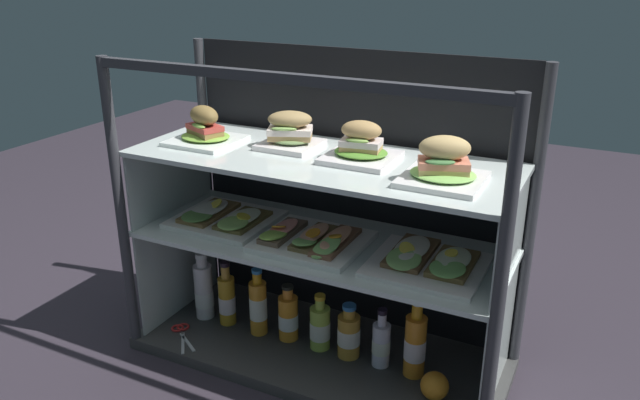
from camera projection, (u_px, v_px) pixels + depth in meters
name	position (u px, v px, depth m)	size (l,w,h in m)	color
ground_plane	(320.00, 359.00, 2.08)	(6.00, 6.00, 0.02)	#2F2831
case_base_deck	(320.00, 352.00, 2.07)	(1.20, 0.48, 0.04)	#3A3938
case_frame	(339.00, 195.00, 2.00)	(1.20, 0.48, 0.98)	#333338
riser_lower_tier	(320.00, 297.00, 1.99)	(1.13, 0.42, 0.37)	silver
shelf_lower_glass	(320.00, 242.00, 1.92)	(1.15, 0.43, 0.01)	silver
riser_upper_tier	(320.00, 202.00, 1.88)	(1.13, 0.42, 0.25)	silver
shelf_upper_glass	(320.00, 160.00, 1.83)	(1.15, 0.43, 0.01)	silver
plated_roll_sandwich_far_left	(205.00, 130.00, 1.96)	(0.20, 0.20, 0.12)	white
plated_roll_sandwich_far_right	(290.00, 133.00, 1.91)	(0.17, 0.17, 0.11)	white
plated_roll_sandwich_center	(361.00, 147.00, 1.79)	(0.20, 0.20, 0.12)	white
plated_roll_sandwich_mid_right	(443.00, 166.00, 1.61)	(0.21, 0.21, 0.12)	white
open_sandwich_tray_mid_right	(224.00, 217.00, 2.04)	(0.31, 0.28, 0.06)	white
open_sandwich_tray_right_of_center	(311.00, 239.00, 1.88)	(0.31, 0.28, 0.06)	white
open_sandwich_tray_far_right	(428.00, 261.00, 1.75)	(0.31, 0.28, 0.06)	white
juice_bottle_back_center	(204.00, 291.00, 2.20)	(0.07, 0.07, 0.25)	silver
juice_bottle_front_right_end	(227.00, 299.00, 2.17)	(0.06, 0.06, 0.24)	gold
juice_bottle_front_left_end	(258.00, 306.00, 2.11)	(0.06, 0.06, 0.24)	orange
juice_bottle_front_fourth	(288.00, 317.00, 2.08)	(0.07, 0.07, 0.20)	orange
juice_bottle_tucked_behind	(319.00, 327.00, 2.04)	(0.07, 0.07, 0.19)	#B3D14E
juice_bottle_front_second	(349.00, 335.00, 1.99)	(0.07, 0.07, 0.18)	gold
juice_bottle_front_middle	(381.00, 344.00, 1.94)	(0.06, 0.06, 0.20)	white
juice_bottle_back_right	(415.00, 345.00, 1.89)	(0.07, 0.07, 0.26)	orange
orange_fruit_beside_bottles	(435.00, 386.00, 1.81)	(0.08, 0.08, 0.08)	orange
kitchen_scissors	(181.00, 331.00, 2.14)	(0.17, 0.16, 0.01)	silver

